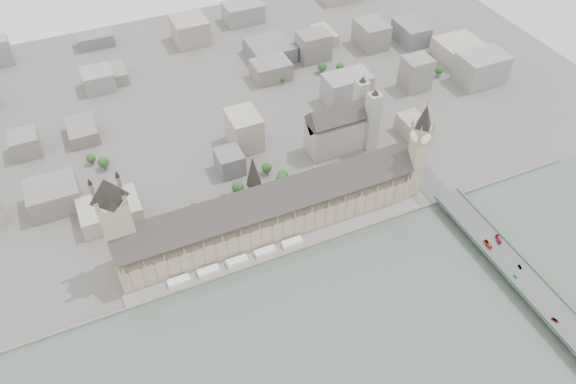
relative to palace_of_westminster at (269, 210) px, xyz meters
name	(u,v)px	position (x,y,z in m)	size (l,w,h in m)	color
ground	(278,243)	(0.00, -19.70, -22.71)	(900.00, 900.00, 0.00)	#595651
embankment_wall	(285,255)	(0.00, -34.70, -21.21)	(600.00, 1.50, 3.00)	slate
river_terrace	(282,249)	(0.00, -27.20, -21.71)	(270.00, 15.00, 2.00)	slate
terrace_tents	(237,261)	(-40.00, -26.70, -18.71)	(118.00, 7.00, 4.00)	white
palace_of_westminster	(269,210)	(0.00, 0.00, 0.00)	(265.00, 40.73, 55.44)	tan
elizabeth_tower	(419,145)	(138.00, -11.70, 35.38)	(17.00, 17.00, 107.50)	tan
victoria_tower	(117,222)	(-122.00, 6.30, 32.50)	(30.00, 30.00, 100.00)	tan
central_tower	(254,179)	(-10.00, 6.30, 35.21)	(13.00, 13.00, 48.00)	gray
westminster_bridge	(496,252)	(162.00, -107.20, -17.58)	(25.00, 325.00, 10.25)	#474749
bridge_parapets	(535,288)	(162.00, -151.70, -11.88)	(25.00, 235.00, 1.15)	#30583C
westminster_abbey	(342,127)	(110.92, 75.30, 2.38)	(68.00, 36.00, 64.00)	gray
city_skyline_inland	(192,81)	(0.00, 225.30, -3.71)	(720.00, 360.00, 38.00)	gray
park_trees	(242,196)	(-10.00, 40.30, -15.21)	(110.00, 30.00, 15.00)	#194418
red_bus_north	(488,244)	(156.18, -100.90, -11.08)	(2.31, 9.86, 2.75)	red
red_bus_south	(498,239)	(167.88, -99.84, -11.08)	(2.32, 9.91, 2.76)	maroon
car_blue	(515,277)	(155.22, -136.51, -11.83)	(1.48, 3.69, 1.26)	#1B3DB1
car_silver	(520,267)	(165.04, -130.26, -11.74)	(1.51, 4.33, 1.43)	gray
car_grey	(555,320)	(155.19, -180.40, -11.72)	(2.44, 5.30, 1.47)	gray
car_approach	(424,160)	(168.80, 12.15, -11.83)	(1.77, 4.34, 1.26)	gray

